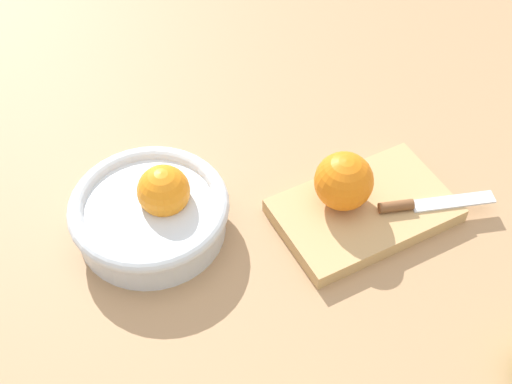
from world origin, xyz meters
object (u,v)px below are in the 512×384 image
bowl (152,212)px  orange_on_board (344,181)px  knife (421,204)px  cutting_board (364,211)px

bowl → orange_on_board: size_ratio=2.67×
bowl → orange_on_board: bearing=-15.0°
orange_on_board → knife: bearing=-27.5°
orange_on_board → knife: (0.09, -0.05, -0.03)m
cutting_board → knife: knife is taller
orange_on_board → knife: 0.11m
cutting_board → orange_on_board: size_ratio=2.98×
bowl → orange_on_board: (0.24, -0.06, 0.02)m
orange_on_board → knife: size_ratio=0.49×
orange_on_board → knife: orange_on_board is taller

